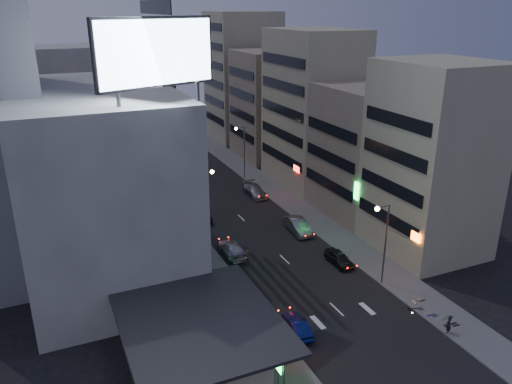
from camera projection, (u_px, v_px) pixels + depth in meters
ground at (364, 335)px, 40.15m from camera, size 180.00×180.00×0.00m
sidewalk_left at (171, 216)px, 62.79m from camera, size 4.00×120.00×0.12m
sidewalk_right at (284, 198)px, 68.86m from camera, size 4.00×120.00×0.12m
food_court at (189, 345)px, 35.89m from camera, size 11.00×13.00×3.88m
white_building at (100, 183)px, 47.68m from camera, size 14.00×24.00×18.00m
shophouse_near at (432, 160)px, 51.34m from camera, size 10.00×11.00×20.00m
shophouse_mid at (368, 151)px, 62.08m from camera, size 11.00×12.00×16.00m
shophouse_far at (313, 109)px, 71.98m from camera, size 10.00×14.00×22.00m
far_left_a at (86, 120)px, 69.32m from camera, size 11.00×10.00×20.00m
far_left_b at (75, 120)px, 81.14m from camera, size 12.00×10.00×15.00m
far_right_a at (271, 105)px, 85.72m from camera, size 11.00×12.00×18.00m
far_right_b at (243, 77)px, 96.85m from camera, size 12.00×12.00×24.00m
billboard at (157, 53)px, 36.19m from camera, size 9.52×3.75×6.20m
street_lamp_right_near at (383, 233)px, 45.65m from camera, size 1.60×0.44×8.02m
street_lamp_left at (205, 195)px, 54.88m from camera, size 1.60×0.44×8.02m
street_lamp_right_far at (242, 145)px, 74.78m from camera, size 1.60×0.44×8.02m
parked_car_right_near at (339, 258)px, 51.03m from camera, size 1.60×3.97×1.35m
parked_car_right_mid at (298, 226)px, 58.19m from camera, size 2.12×5.09×1.64m
parked_car_left at (199, 215)px, 61.72m from camera, size 2.36×4.82×1.32m
parked_car_right_far at (255, 190)px, 69.55m from camera, size 2.29×5.32×1.52m
road_car_blue at (297, 326)px, 40.25m from camera, size 1.85×4.08×1.30m
road_car_silver at (232, 249)px, 52.86m from camera, size 2.13×5.07×1.46m
person at (449, 324)px, 40.01m from camera, size 0.67×0.55×1.57m
scooter_black_a at (457, 316)px, 41.42m from camera, size 0.78×1.95×1.16m
scooter_silver_a at (449, 309)px, 42.43m from camera, size 1.13×1.92×1.11m
scooter_blue at (436, 308)px, 42.65m from camera, size 0.59×1.62×0.98m
scooter_black_b at (423, 302)px, 43.47m from camera, size 1.02×1.73×1.01m
scooter_silver_b at (423, 293)px, 44.83m from camera, size 0.73×1.74×1.03m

